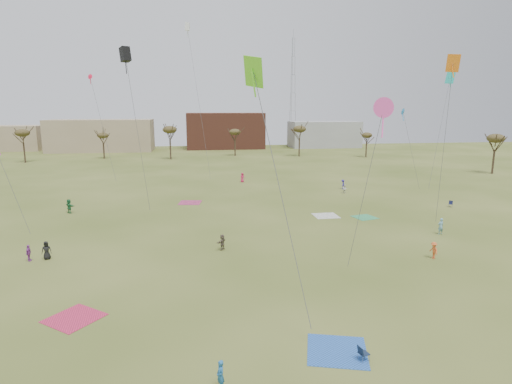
{
  "coord_description": "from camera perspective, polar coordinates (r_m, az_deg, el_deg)",
  "views": [
    {
      "loc": [
        -5.82,
        -27.42,
        13.36
      ],
      "look_at": [
        0.0,
        12.0,
        5.5
      ],
      "focal_mm": 29.64,
      "sensor_mm": 36.0,
      "label": 1
    }
  ],
  "objects": [
    {
      "name": "blanket_olive",
      "position": [
        54.69,
        14.46,
        -3.34
      ],
      "size": [
        3.19,
        3.19,
        0.03
      ],
      "primitive_type": "cube",
      "rotation": [
        0.0,
        0.0,
        0.25
      ],
      "color": "#37985D",
      "rests_on": "ground"
    },
    {
      "name": "kites_aloft",
      "position": [
        57.01,
        -8.58,
        17.21
      ],
      "size": [
        65.16,
        60.14,
        27.7
      ],
      "color": "#F44DB1",
      "rests_on": "ground"
    },
    {
      "name": "flyer_mid_a",
      "position": [
        42.79,
        -26.43,
        -7.06
      ],
      "size": [
        0.9,
        0.67,
        1.68
      ],
      "primitive_type": "imported",
      "rotation": [
        0.0,
        0.0,
        0.17
      ],
      "color": "black",
      "rests_on": "ground"
    },
    {
      "name": "spectator_fore_c",
      "position": [
        41.02,
        -4.58,
        -6.76
      ],
      "size": [
        1.2,
        1.42,
        1.53
      ],
      "primitive_type": "imported",
      "rotation": [
        0.0,
        0.0,
        4.08
      ],
      "color": "brown",
      "rests_on": "ground"
    },
    {
      "name": "flyer_near_right",
      "position": [
        22.24,
        -4.83,
        -23.42
      ],
      "size": [
        0.52,
        0.64,
        1.51
      ],
      "primitive_type": "imported",
      "rotation": [
        0.0,
        0.0,
        5.05
      ],
      "color": "#21609A",
      "rests_on": "ground"
    },
    {
      "name": "building_brick",
      "position": [
        148.0,
        -4.24,
        8.28
      ],
      "size": [
        26.0,
        16.0,
        12.0
      ],
      "primitive_type": "cube",
      "color": "brown",
      "rests_on": "ground"
    },
    {
      "name": "spectator_mid_e",
      "position": [
        69.33,
        11.9,
        0.4
      ],
      "size": [
        0.74,
        0.6,
        1.42
      ],
      "primitive_type": "imported",
      "rotation": [
        0.0,
        0.0,
        6.19
      ],
      "color": "silver",
      "rests_on": "ground"
    },
    {
      "name": "spectator_mid_d",
      "position": [
        43.06,
        -28.34,
        -7.25
      ],
      "size": [
        0.4,
        0.9,
        1.5
      ],
      "primitive_type": "imported",
      "rotation": [
        0.0,
        0.0,
        1.53
      ],
      "color": "purple",
      "rests_on": "ground"
    },
    {
      "name": "blanket_plum",
      "position": [
        61.96,
        -8.88,
        -1.43
      ],
      "size": [
        3.56,
        3.56,
        0.03
      ],
      "primitive_type": "cube",
      "rotation": [
        0.0,
        0.0,
        1.41
      ],
      "color": "#A5325E",
      "rests_on": "ground"
    },
    {
      "name": "blanket_cream",
      "position": [
        54.47,
        9.4,
        -3.19
      ],
      "size": [
        3.06,
        3.06,
        0.03
      ],
      "primitive_type": "cube",
      "rotation": [
        0.0,
        0.0,
        1.59
      ],
      "color": "beige",
      "rests_on": "ground"
    },
    {
      "name": "tree_line",
      "position": [
        106.77,
        -6.85,
        7.71
      ],
      "size": [
        117.44,
        49.32,
        8.91
      ],
      "color": "#3A2B1E",
      "rests_on": "ground"
    },
    {
      "name": "blanket_blue",
      "position": [
        25.73,
        10.87,
        -20.33
      ],
      "size": [
        4.06,
        4.06,
        0.03
      ],
      "primitive_type": "cube",
      "rotation": [
        0.0,
        0.0,
        1.29
      ],
      "color": "#2A5CB6",
      "rests_on": "ground"
    },
    {
      "name": "radio_tower",
      "position": [
        156.68,
        4.95,
        13.26
      ],
      "size": [
        1.51,
        1.72,
        41.0
      ],
      "color": "#9EA3A8",
      "rests_on": "ground"
    },
    {
      "name": "ground",
      "position": [
        31.05,
        3.34,
        -14.35
      ],
      "size": [
        260.0,
        260.0,
        0.0
      ],
      "primitive_type": "plane",
      "color": "#3E4E18",
      "rests_on": "ground"
    },
    {
      "name": "flyer_far_c",
      "position": [
        73.07,
        11.63,
        1.03
      ],
      "size": [
        0.93,
        1.17,
        1.59
      ],
      "primitive_type": "imported",
      "rotation": [
        0.0,
        0.0,
        4.33
      ],
      "color": "navy",
      "rests_on": "ground"
    },
    {
      "name": "flyer_mid_c",
      "position": [
        49.92,
        23.65,
        -4.25
      ],
      "size": [
        0.73,
        0.55,
        1.8
      ],
      "primitive_type": "imported",
      "rotation": [
        0.0,
        0.0,
        3.34
      ],
      "color": "#679EAC",
      "rests_on": "ground"
    },
    {
      "name": "building_tan_west",
      "position": [
        160.98,
        -30.16,
        6.33
      ],
      "size": [
        20.0,
        12.0,
        8.0
      ],
      "primitive_type": "cube",
      "color": "#937F60",
      "rests_on": "ground"
    },
    {
      "name": "flyer_mid_b",
      "position": [
        41.86,
        22.85,
        -7.26
      ],
      "size": [
        0.65,
        1.03,
        1.54
      ],
      "primitive_type": "imported",
      "rotation": [
        0.0,
        0.0,
        4.79
      ],
      "color": "#D75B28",
      "rests_on": "ground"
    },
    {
      "name": "building_grey",
      "position": [
        152.73,
        9.15,
        7.69
      ],
      "size": [
        24.0,
        12.0,
        9.0
      ],
      "primitive_type": "cube",
      "color": "gray",
      "rests_on": "ground"
    },
    {
      "name": "flyer_far_a",
      "position": [
        60.07,
        -23.9,
        -1.76
      ],
      "size": [
        1.62,
        1.6,
        1.86
      ],
      "primitive_type": "imported",
      "rotation": [
        0.0,
        0.0,
        2.37
      ],
      "color": "#246D3B",
      "rests_on": "ground"
    },
    {
      "name": "building_tan",
      "position": [
        145.62,
        -20.11,
        7.2
      ],
      "size": [
        32.0,
        14.0,
        10.0
      ],
      "primitive_type": "cube",
      "color": "#937F60",
      "rests_on": "ground"
    },
    {
      "name": "camp_chair_center",
      "position": [
        25.11,
        14.28,
        -20.66
      ],
      "size": [
        0.65,
        0.62,
        0.87
      ],
      "rotation": [
        0.0,
        0.0,
        1.82
      ],
      "color": "#152239",
      "rests_on": "ground"
    },
    {
      "name": "camp_chair_right",
      "position": [
        64.39,
        24.77,
        -1.62
      ],
      "size": [
        0.73,
        0.74,
        0.87
      ],
      "rotation": [
        0.0,
        0.0,
        5.63
      ],
      "color": "#131735",
      "rests_on": "ground"
    },
    {
      "name": "flyer_far_b",
      "position": [
        78.24,
        -1.85,
        1.97
      ],
      "size": [
        1.0,
        0.85,
        1.75
      ],
      "primitive_type": "imported",
      "rotation": [
        0.0,
        0.0,
        0.41
      ],
      "color": "#BD204B",
      "rests_on": "ground"
    },
    {
      "name": "blanket_red",
      "position": [
        30.96,
        -23.32,
        -15.37
      ],
      "size": [
        4.26,
        4.26,
        0.03
      ],
      "primitive_type": "cube",
      "rotation": [
        0.0,
        0.0,
        0.89
      ],
      "color": "#C0264C",
      "rests_on": "ground"
    }
  ]
}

